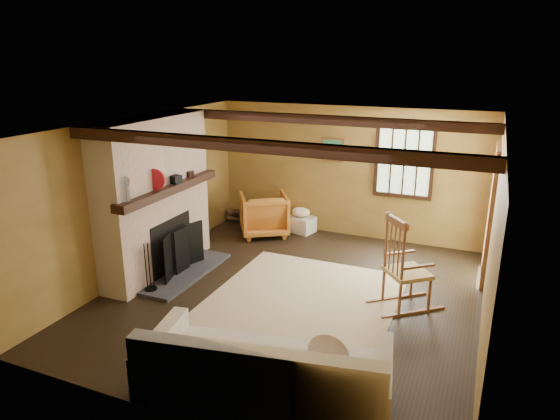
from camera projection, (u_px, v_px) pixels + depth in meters
The scene contains 10 objects.
ground at pixel (292, 295), 7.08m from camera, with size 5.50×5.50×0.00m, color black.
room_envelope at pixel (315, 181), 6.74m from camera, with size 5.02×5.52×2.44m.
fireplace at pixel (157, 203), 7.59m from camera, with size 1.02×2.30×2.40m.
rug at pixel (300, 303), 6.83m from camera, with size 2.50×3.00×0.01m, color tan.
rocking_chair at pixel (404, 269), 6.60m from camera, with size 1.02×0.97×1.29m.
sofa at pixel (266, 384), 4.65m from camera, with size 2.43×1.39×0.93m.
firewood_pile at pixel (244, 217), 10.05m from camera, with size 0.75×0.14×0.27m.
laundry_basket at pixel (301, 224), 9.57m from camera, with size 0.50×0.38×0.30m, color silver.
basket_pillow at pixel (301, 212), 9.50m from camera, with size 0.36×0.29×0.18m, color white.
armchair at pixel (264, 214), 9.36m from camera, with size 0.85×0.87×0.79m, color #BF6026.
Camera 1 is at (2.36, -5.95, 3.26)m, focal length 32.00 mm.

